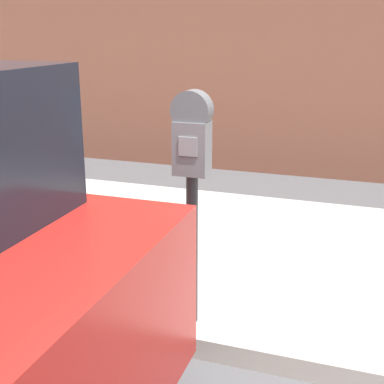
# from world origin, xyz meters

# --- Properties ---
(sidewalk) EXTENTS (24.00, 2.80, 0.13)m
(sidewalk) POSITION_xyz_m (0.00, 2.20, 0.07)
(sidewalk) COLOR #BCB7AD
(sidewalk) RESTS_ON ground_plane
(parking_meter) EXTENTS (0.22, 0.14, 1.40)m
(parking_meter) POSITION_xyz_m (0.57, 0.99, 1.11)
(parking_meter) COLOR #2D2D30
(parking_meter) RESTS_ON sidewalk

